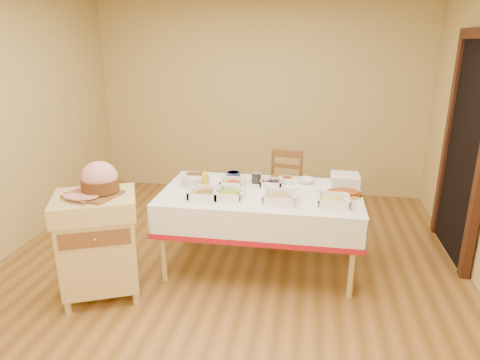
# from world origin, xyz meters

# --- Properties ---
(room_shell) EXTENTS (5.00, 5.00, 5.00)m
(room_shell) POSITION_xyz_m (0.00, 0.00, 1.30)
(room_shell) COLOR olive
(room_shell) RESTS_ON ground
(doorway) EXTENTS (0.09, 1.10, 2.20)m
(doorway) POSITION_xyz_m (2.20, 0.90, 1.11)
(doorway) COLOR black
(doorway) RESTS_ON ground
(dining_table) EXTENTS (1.82, 1.02, 0.76)m
(dining_table) POSITION_xyz_m (0.30, 0.30, 0.60)
(dining_table) COLOR #E2C37C
(dining_table) RESTS_ON ground
(butcher_cart) EXTENTS (0.80, 0.74, 0.91)m
(butcher_cart) POSITION_xyz_m (-0.96, -0.43, 0.51)
(butcher_cart) COLOR #E2C37C
(butcher_cart) RESTS_ON ground
(dining_chair) EXTENTS (0.45, 0.44, 0.88)m
(dining_chair) POSITION_xyz_m (0.45, 1.30, 0.45)
(dining_chair) COLOR brown
(dining_chair) RESTS_ON ground
(ham_on_board) EXTENTS (0.41, 0.39, 0.27)m
(ham_on_board) POSITION_xyz_m (-0.92, -0.39, 1.02)
(ham_on_board) COLOR brown
(ham_on_board) RESTS_ON butcher_cart
(serving_dish_a) EXTENTS (0.27, 0.26, 0.11)m
(serving_dish_a) POSITION_xyz_m (-0.17, 0.06, 0.80)
(serving_dish_a) COLOR white
(serving_dish_a) RESTS_ON dining_table
(serving_dish_b) EXTENTS (0.26, 0.26, 0.10)m
(serving_dish_b) POSITION_xyz_m (0.04, 0.10, 0.79)
(serving_dish_b) COLOR white
(serving_dish_b) RESTS_ON dining_table
(serving_dish_c) EXTENTS (0.28, 0.28, 0.11)m
(serving_dish_c) POSITION_xyz_m (0.49, 0.07, 0.80)
(serving_dish_c) COLOR white
(serving_dish_c) RESTS_ON dining_table
(serving_dish_d) EXTENTS (0.27, 0.27, 0.10)m
(serving_dish_d) POSITION_xyz_m (0.95, 0.09, 0.79)
(serving_dish_d) COLOR white
(serving_dish_d) RESTS_ON dining_table
(serving_dish_e) EXTENTS (0.23, 0.22, 0.10)m
(serving_dish_e) POSITION_xyz_m (0.02, 0.40, 0.79)
(serving_dish_e) COLOR white
(serving_dish_e) RESTS_ON dining_table
(serving_dish_f) EXTENTS (0.21, 0.20, 0.10)m
(serving_dish_f) POSITION_xyz_m (0.38, 0.47, 0.79)
(serving_dish_f) COLOR white
(serving_dish_f) RESTS_ON dining_table
(small_bowl_left) EXTENTS (0.13, 0.13, 0.06)m
(small_bowl_left) POSITION_xyz_m (-0.46, 0.54, 0.79)
(small_bowl_left) COLOR white
(small_bowl_left) RESTS_ON dining_table
(small_bowl_mid) EXTENTS (0.14, 0.14, 0.06)m
(small_bowl_mid) POSITION_xyz_m (-0.02, 0.66, 0.79)
(small_bowl_mid) COLOR navy
(small_bowl_mid) RESTS_ON dining_table
(small_bowl_right) EXTENTS (0.12, 0.12, 0.06)m
(small_bowl_right) POSITION_xyz_m (0.53, 0.58, 0.79)
(small_bowl_right) COLOR white
(small_bowl_right) RESTS_ON dining_table
(bowl_white_imported) EXTENTS (0.20, 0.20, 0.04)m
(bowl_white_imported) POSITION_xyz_m (0.35, 0.60, 0.78)
(bowl_white_imported) COLOR white
(bowl_white_imported) RESTS_ON dining_table
(bowl_small_imported) EXTENTS (0.16, 0.16, 0.05)m
(bowl_small_imported) POSITION_xyz_m (0.70, 0.62, 0.78)
(bowl_small_imported) COLOR white
(bowl_small_imported) RESTS_ON dining_table
(preserve_jar_left) EXTENTS (0.10, 0.10, 0.13)m
(preserve_jar_left) POSITION_xyz_m (0.22, 0.54, 0.82)
(preserve_jar_left) COLOR silver
(preserve_jar_left) RESTS_ON dining_table
(preserve_jar_right) EXTENTS (0.09, 0.09, 0.11)m
(preserve_jar_right) POSITION_xyz_m (0.41, 0.43, 0.81)
(preserve_jar_right) COLOR silver
(preserve_jar_right) RESTS_ON dining_table
(mustard_bottle) EXTENTS (0.06, 0.06, 0.19)m
(mustard_bottle) POSITION_xyz_m (-0.22, 0.29, 0.85)
(mustard_bottle) COLOR gold
(mustard_bottle) RESTS_ON dining_table
(bread_basket) EXTENTS (0.26, 0.26, 0.12)m
(bread_basket) POSITION_xyz_m (-0.34, 0.39, 0.81)
(bread_basket) COLOR silver
(bread_basket) RESTS_ON dining_table
(plate_stack) EXTENTS (0.26, 0.26, 0.11)m
(plate_stack) POSITION_xyz_m (1.07, 0.60, 0.82)
(plate_stack) COLOR white
(plate_stack) RESTS_ON dining_table
(brass_platter) EXTENTS (0.32, 0.23, 0.04)m
(brass_platter) POSITION_xyz_m (1.05, 0.33, 0.78)
(brass_platter) COLOR gold
(brass_platter) RESTS_ON dining_table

